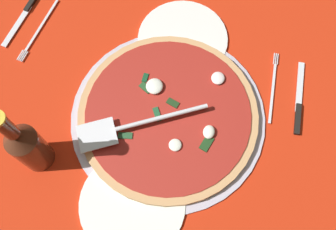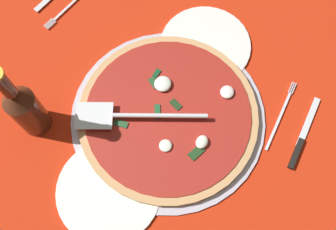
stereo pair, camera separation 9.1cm
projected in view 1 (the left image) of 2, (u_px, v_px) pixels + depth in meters
ground_plane at (146, 103)px, 94.89cm from camera, size 103.16×103.16×0.80cm
checker_pattern at (146, 102)px, 94.47cm from camera, size 103.16×103.16×0.10cm
pizza_pan at (168, 117)px, 92.61cm from camera, size 44.58×44.58×0.80cm
dinner_plate_left at (183, 39)px, 99.98cm from camera, size 22.30×22.30×1.00cm
dinner_plate_right at (132, 204)px, 85.41cm from camera, size 22.63×22.63×1.00cm
pizza at (168, 115)px, 91.41cm from camera, size 41.00×41.00×3.18cm
pizza_server at (134, 125)px, 87.77cm from camera, size 17.04×27.46×1.00cm
place_setting_near at (32, 21)px, 102.03cm from camera, size 21.29×15.46×1.40cm
place_setting_far at (286, 96)px, 94.55cm from camera, size 20.27×14.56×1.40cm
beer_bottle at (27, 145)px, 80.70cm from camera, size 6.63×6.63×25.07cm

